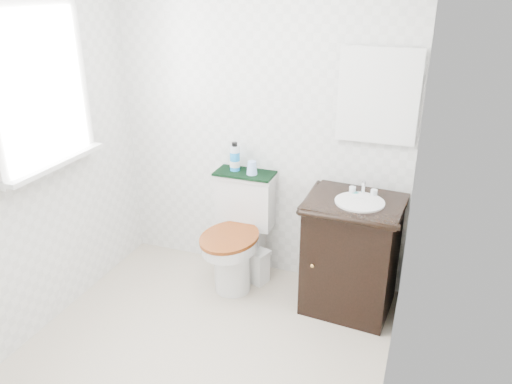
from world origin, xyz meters
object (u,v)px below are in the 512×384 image
Objects in this scene: toilet at (239,238)px; mouthwash_bottle at (235,158)px; vanity at (351,253)px; trash_bin at (256,265)px; cup at (252,168)px.

toilet is 3.84× the size of mouthwash_bottle.
vanity is 1.08m from mouthwash_bottle.
trash_bin is at bearing 173.82° from vanity.
vanity is 4.29× the size of mouthwash_bottle.
mouthwash_bottle is (-0.08, 0.14, 0.58)m from toilet.
toilet is at bearing -59.17° from mouthwash_bottle.
vanity is (0.85, -0.06, 0.07)m from toilet.
toilet is 0.26m from trash_bin.
trash_bin is at bearing 6.36° from toilet.
mouthwash_bottle is 0.16m from cup.
trash_bin is 0.84m from mouthwash_bottle.
trash_bin is 2.71× the size of cup.
mouthwash_bottle is at bearing 149.66° from trash_bin.
trash_bin is (-0.72, 0.08, -0.29)m from vanity.
vanity is at bearing -12.33° from mouthwash_bottle.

